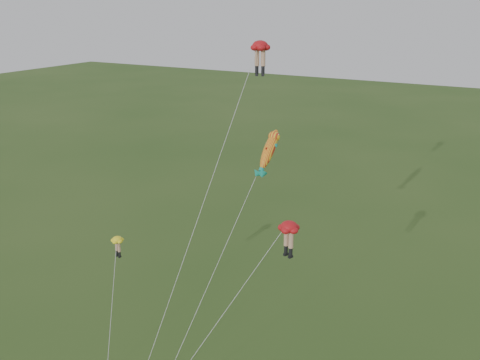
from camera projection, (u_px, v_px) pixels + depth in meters
The scene contains 4 objects.
legs_kite_red_high at pixel (258, 54), 36.59m from camera, with size 4.27×12.00×22.18m.
legs_kite_red_mid at pixel (286, 233), 32.16m from camera, with size 7.23×7.09×12.20m.
legs_kite_yellow at pixel (117, 246), 40.25m from camera, with size 3.44×5.74×7.88m.
fish_kite at pixel (269, 151), 38.66m from camera, with size 3.53×11.09×16.06m.
Camera 1 is at (19.67, -24.61, 24.71)m, focal length 40.00 mm.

